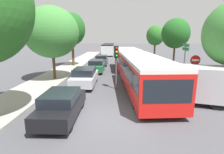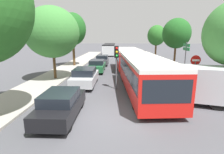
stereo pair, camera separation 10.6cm
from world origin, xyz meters
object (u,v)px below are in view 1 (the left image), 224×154
(tree_left_mid, at_px, (52,32))
(tree_right_mid, at_px, (176,34))
(traffic_light, at_px, (116,58))
(queued_car_green, at_px, (96,66))
(direction_sign_post, at_px, (185,53))
(articulated_bus, at_px, (135,64))
(tree_right_far, at_px, (155,35))
(queued_car_black, at_px, (62,105))
(queued_car_silver, at_px, (85,77))
(city_bus_rear, at_px, (108,48))
(tree_left_far, at_px, (71,30))
(queued_car_graphite, at_px, (102,60))
(no_entry_sign, at_px, (194,68))
(white_van, at_px, (190,83))

(tree_left_mid, distance_m, tree_right_mid, 15.92)
(traffic_light, bearing_deg, tree_right_mid, 135.16)
(queued_car_green, xyz_separation_m, direction_sign_post, (8.90, -3.47, 1.83))
(articulated_bus, distance_m, tree_right_far, 21.43)
(queued_car_black, xyz_separation_m, queued_car_silver, (-0.03, 6.14, 0.05))
(queued_car_green, bearing_deg, traffic_light, -161.15)
(city_bus_rear, height_order, tree_left_far, tree_left_far)
(queued_car_graphite, distance_m, no_entry_sign, 15.42)
(queued_car_silver, height_order, tree_right_mid, tree_right_mid)
(queued_car_black, xyz_separation_m, white_van, (7.33, 2.58, 0.53))
(no_entry_sign, height_order, tree_left_far, tree_left_far)
(tree_right_mid, bearing_deg, articulated_bus, -127.52)
(queued_car_black, relative_size, tree_left_mid, 0.60)
(tree_right_far, bearing_deg, tree_left_far, -136.87)
(city_bus_rear, distance_m, tree_left_mid, 25.52)
(no_entry_sign, bearing_deg, white_van, -28.30)
(traffic_light, xyz_separation_m, tree_right_mid, (7.70, 10.94, 1.89))
(no_entry_sign, xyz_separation_m, tree_left_mid, (-11.58, 3.77, 2.58))
(white_van, xyz_separation_m, direction_sign_post, (1.75, 6.02, 1.31))
(white_van, height_order, tree_right_far, tree_right_far)
(city_bus_rear, xyz_separation_m, queued_car_silver, (-0.24, -26.98, -0.64))
(queued_car_black, distance_m, queued_car_silver, 6.14)
(city_bus_rear, bearing_deg, queued_car_graphite, 178.98)
(tree_left_far, bearing_deg, queued_car_black, -77.08)
(articulated_bus, distance_m, traffic_light, 3.70)
(traffic_light, bearing_deg, tree_left_far, -159.16)
(tree_left_far, relative_size, tree_right_mid, 1.12)
(city_bus_rear, xyz_separation_m, tree_left_mid, (-3.56, -25.09, 3.07))
(direction_sign_post, bearing_deg, tree_right_far, -95.65)
(queued_car_green, bearing_deg, white_van, -143.99)
(tree_left_far, bearing_deg, tree_right_mid, 1.14)
(queued_car_black, height_order, white_van, white_van)
(queued_car_silver, distance_m, white_van, 8.18)
(tree_right_mid, xyz_separation_m, tree_right_far, (-0.21, 12.64, -0.08))
(tree_right_far, bearing_deg, city_bus_rear, 156.38)
(queued_car_black, relative_size, white_van, 0.77)
(traffic_light, bearing_deg, white_van, 51.02)
(city_bus_rear, relative_size, queued_car_green, 2.73)
(articulated_bus, distance_m, city_bus_rear, 25.14)
(queued_car_green, xyz_separation_m, tree_right_far, (9.97, 16.70, 3.59))
(tree_left_mid, xyz_separation_m, tree_right_far, (13.50, 20.74, -0.15))
(city_bus_rear, relative_size, no_entry_sign, 3.99)
(queued_car_graphite, bearing_deg, tree_right_mid, -98.10)
(traffic_light, xyz_separation_m, no_entry_sign, (5.58, -0.93, -0.62))
(no_entry_sign, relative_size, tree_right_far, 0.44)
(city_bus_rear, distance_m, tree_left_far, 18.04)
(tree_right_mid, bearing_deg, tree_left_mid, -149.40)
(articulated_bus, xyz_separation_m, city_bus_rear, (-4.15, 24.79, -0.12))
(queued_car_silver, distance_m, queued_car_graphite, 11.27)
(traffic_light, distance_m, no_entry_sign, 5.69)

